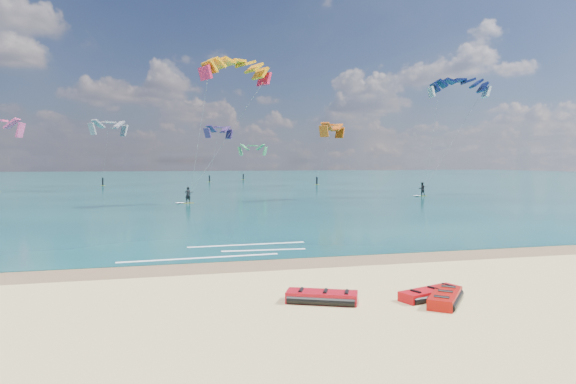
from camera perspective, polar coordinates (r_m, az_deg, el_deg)
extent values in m
plane|color=tan|center=(58.10, -11.89, -0.91)|extent=(320.00, 320.00, 0.00)
cube|color=brown|center=(21.47, -7.83, -8.28)|extent=(320.00, 2.40, 0.01)
cube|color=#0A3539|center=(121.99, -13.11, 1.34)|extent=(320.00, 200.00, 0.04)
cube|color=gold|center=(53.53, -11.05, -1.19)|extent=(1.29, 0.79, 0.05)
imported|color=black|center=(53.47, -11.06, -0.30)|extent=(0.69, 0.56, 1.64)
cylinder|color=black|center=(53.19, -10.76, -0.06)|extent=(0.48, 0.21, 0.04)
cube|color=#B6E322|center=(65.28, 14.64, -0.41)|extent=(1.37, 0.80, 0.06)
imported|color=black|center=(65.23, 14.65, 0.33)|extent=(0.83, 0.66, 1.66)
cylinder|color=black|center=(65.10, 15.00, 0.57)|extent=(0.51, 0.21, 0.04)
cube|color=white|center=(23.36, -9.74, -7.23)|extent=(7.17, 0.62, 0.01)
cube|color=white|center=(26.72, -4.55, -5.84)|extent=(6.13, 0.46, 0.01)
cube|color=white|center=(25.06, -2.70, -6.45)|extent=(4.11, 0.54, 0.01)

